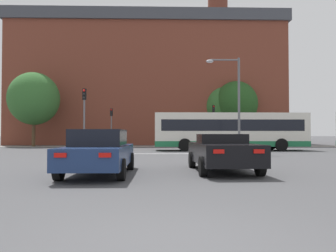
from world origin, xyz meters
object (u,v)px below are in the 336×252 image
Objects in this scene: car_saloon_left at (99,152)px; street_lamp_junction at (233,94)px; car_roadster_right at (222,152)px; traffic_light_far_right at (214,119)px; bus_crossing_lead at (230,131)px; traffic_light_near_left at (84,110)px; traffic_light_far_left at (111,121)px; pedestrian_waiting at (247,138)px; pedestrian_walking_west at (179,137)px; pedestrian_walking_east at (81,138)px.

street_lamp_junction is at bearing 58.29° from car_saloon_left.
traffic_light_far_right is (3.66, 23.81, 2.31)m from car_roadster_right.
street_lamp_junction reaches higher than bus_crossing_lead.
traffic_light_near_left is (-3.38, 12.55, 2.30)m from car_saloon_left.
traffic_light_far_right reaches higher than car_saloon_left.
pedestrian_waiting is (14.71, 0.93, -1.81)m from traffic_light_far_left.
traffic_light_far_right is 2.54× the size of pedestrian_walking_west.
car_saloon_left is at bearing 46.59° from pedestrian_walking_east.
traffic_light_far_left is at bearing 175.34° from pedestrian_waiting.
pedestrian_waiting is at bearing 4.08° from traffic_light_far_right.
pedestrian_walking_west is at bearing 102.45° from street_lamp_junction.
bus_crossing_lead is 13.65m from traffic_light_far_left.
traffic_light_far_right is 1.11× the size of traffic_light_far_left.
pedestrian_walking_west is (-3.71, 8.62, -0.58)m from bus_crossing_lead.
traffic_light_far_right is 4.24m from pedestrian_waiting.
street_lamp_junction is at bearing -7.19° from traffic_light_near_left.
car_roadster_right is 24.37m from traffic_light_far_left.
pedestrian_walking_east reaches higher than car_saloon_left.
car_roadster_right is at bearing 55.95° from pedestrian_walking_east.
traffic_light_near_left is 14.18m from pedestrian_walking_west.
pedestrian_walking_east is (-13.54, 13.80, -3.15)m from street_lamp_junction.
pedestrian_walking_west is at bearing 57.90° from traffic_light_near_left.
car_roadster_right is 24.20m from traffic_light_far_right.
traffic_light_far_right is at bearing -32.98° from pedestrian_walking_west.
traffic_light_near_left is (-11.29, -12.07, 0.05)m from traffic_light_far_right.
traffic_light_far_left reaches higher than bus_crossing_lead.
pedestrian_walking_west reaches higher than pedestrian_walking_east.
traffic_light_far_left is at bearing 106.12° from car_roadster_right.
traffic_light_far_right is 2.80× the size of pedestrian_walking_east.
traffic_light_far_right is at bearing 46.92° from traffic_light_near_left.
traffic_light_far_left is at bearing 148.10° from pedestrian_walking_west.
pedestrian_waiting is at bearing 157.24° from bus_crossing_lead.
car_roadster_right is 2.54× the size of pedestrian_walking_west.
car_saloon_left is 1.02× the size of traffic_light_near_left.
traffic_light_far_left is 7.41m from pedestrian_walking_west.
traffic_light_far_right is (7.91, 24.62, 2.25)m from car_saloon_left.
traffic_light_far_right reaches higher than bus_crossing_lead.
pedestrian_walking_west is at bearing 118.71° from pedestrian_walking_east.
traffic_light_far_left is (-3.12, 23.95, 1.98)m from car_saloon_left.
bus_crossing_lead is at bearing 89.20° from pedestrian_walking_east.
traffic_light_far_left reaches higher than car_roadster_right.
street_lamp_junction reaches higher than pedestrian_walking_east.
traffic_light_near_left reaches higher than pedestrian_waiting.
traffic_light_far_left is 14.85m from pedestrian_waiting.
traffic_light_far_left is at bearing 104.43° from pedestrian_walking_east.
car_saloon_left is 1.04× the size of car_roadster_right.
car_saloon_left is at bearing -107.80° from traffic_light_far_right.
bus_crossing_lead is 9.85m from pedestrian_waiting.
traffic_light_far_left is 4.02m from pedestrian_walking_east.
street_lamp_junction is at bearing 73.70° from car_roadster_right.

